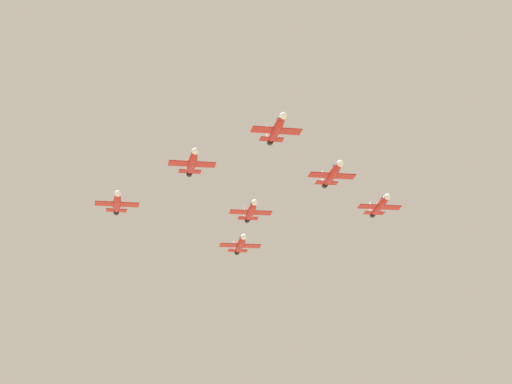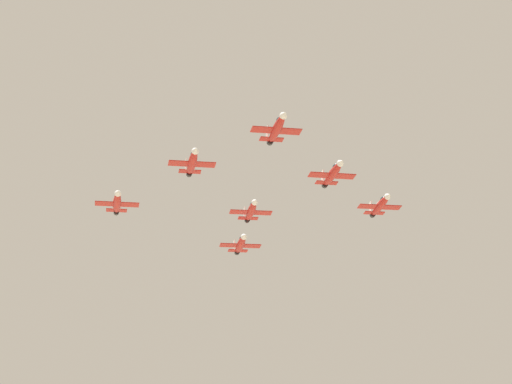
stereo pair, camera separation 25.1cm
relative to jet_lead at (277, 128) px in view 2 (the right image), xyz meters
name	(u,v)px [view 2 (the right image)]	position (x,y,z in m)	size (l,w,h in m)	color
jet_lead	(277,128)	(0.00, 0.00, 0.00)	(11.57, 18.14, 3.86)	red
jet_left_wingman	(333,174)	(11.84, 22.94, -2.89)	(11.63, 18.25, 3.88)	red
jet_right_wingman	(192,162)	(-20.74, 15.38, -1.71)	(11.55, 18.20, 3.86)	red
jet_left_outer	(380,205)	(23.68, 45.89, -3.85)	(11.47, 18.11, 3.84)	red
jet_right_outer	(117,202)	(-41.48, 30.77, -6.22)	(11.35, 17.89, 3.80)	red
jet_slot_rear	(251,211)	(-8.90, 38.33, -6.86)	(11.06, 17.49, 3.70)	red
jet_trailing	(241,244)	(-13.35, 57.49, -10.17)	(11.43, 18.08, 3.83)	red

